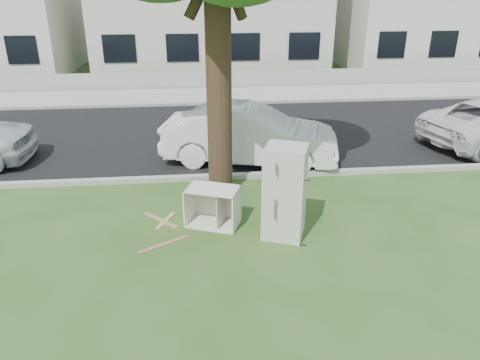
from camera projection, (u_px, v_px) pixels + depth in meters
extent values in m
plane|color=#2A4E1B|center=(247.00, 228.00, 9.21)|extent=(120.00, 120.00, 0.00)
cube|color=black|center=(225.00, 133.00, 14.68)|extent=(120.00, 7.00, 0.01)
cube|color=gray|center=(236.00, 178.00, 11.45)|extent=(120.00, 0.18, 0.12)
cube|color=gray|center=(219.00, 105.00, 17.91)|extent=(120.00, 0.18, 0.12)
cube|color=gray|center=(217.00, 96.00, 19.23)|extent=(120.00, 2.80, 0.01)
cube|color=gray|center=(215.00, 79.00, 20.55)|extent=(120.00, 0.15, 0.70)
cylinder|color=black|center=(219.00, 78.00, 9.77)|extent=(0.54, 0.54, 5.20)
cube|color=beige|center=(434.00, 1.00, 24.90)|extent=(10.00, 8.00, 6.60)
cube|color=beige|center=(285.00, 192.00, 8.62)|extent=(0.93, 0.90, 1.79)
cube|color=silver|center=(213.00, 206.00, 9.20)|extent=(1.17, 0.95, 0.79)
cube|color=olive|center=(163.00, 244.00, 8.63)|extent=(0.91, 0.59, 0.02)
cube|color=#967B4E|center=(161.00, 220.00, 9.47)|extent=(0.74, 0.75, 0.02)
cube|color=tan|center=(166.00, 220.00, 9.47)|extent=(0.39, 0.70, 0.02)
imported|color=silver|center=(250.00, 135.00, 12.17)|extent=(4.78, 2.61, 1.49)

